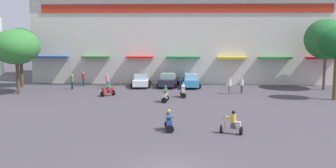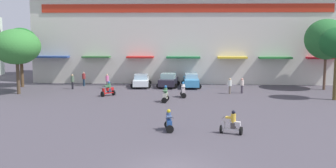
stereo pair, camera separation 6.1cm
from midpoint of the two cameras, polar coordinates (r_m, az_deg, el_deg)
The scene contains 18 objects.
ground_plane at distance 32.75m, azimuth 1.76°, elevation -4.10°, with size 128.00×128.00×0.00m, color #49444C.
colonial_building at distance 54.55m, azimuth 2.52°, elevation 10.67°, with size 37.34×14.92×21.62m.
plaza_tree_0 at distance 44.48m, azimuth -20.25°, elevation 4.88°, with size 4.78×5.13×6.66m.
plaza_tree_1 at distance 47.80m, azimuth 21.17°, elevation 5.81°, with size 4.61×5.00×7.72m.
plaza_tree_2 at distance 49.68m, azimuth -19.75°, elevation 4.98°, with size 4.16×4.03×6.76m.
parked_car_0 at distance 47.30m, azimuth -3.72°, elevation 0.49°, with size 2.58×4.52×1.45m.
parked_car_1 at distance 46.95m, azimuth 0.10°, elevation 0.53°, with size 2.60×4.11×1.60m.
parked_car_2 at distance 46.84m, azimuth 3.26°, elevation 0.51°, with size 2.37×4.39×1.60m.
scooter_rider_0 at distance 26.73m, azimuth 8.90°, elevation -5.54°, with size 1.51×0.94×1.55m.
scooter_rider_2 at distance 41.30m, azimuth -8.25°, elevation -0.82°, with size 1.39×1.41×1.48m.
scooter_rider_3 at distance 27.26m, azimuth 0.18°, elevation -5.29°, with size 0.73×1.52×1.42m.
scooter_rider_4 at distance 40.16m, azimuth 2.17°, elevation -0.95°, with size 0.64×1.39×1.53m.
scooter_rider_7 at distance 37.58m, azimuth -0.31°, elevation -1.57°, with size 0.65×1.41×1.52m.
pedestrian_0 at distance 46.35m, azimuth -8.40°, elevation 0.51°, with size 0.35×0.35×1.63m.
pedestrian_1 at distance 48.81m, azimuth -11.57°, elevation 0.81°, with size 0.42×0.42×1.65m.
pedestrian_2 at distance 46.57m, azimuth -13.09°, elevation 0.45°, with size 0.48×0.48×1.67m.
pedestrian_3 at distance 43.23m, azimuth 10.28°, elevation -0.09°, with size 0.38×0.38×1.59m.
pedestrian_4 at distance 42.61m, azimuth 8.62°, elevation -0.12°, with size 0.46×0.46×1.64m.
Camera 2 is at (0.96, -19.02, 6.79)m, focal length 43.91 mm.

